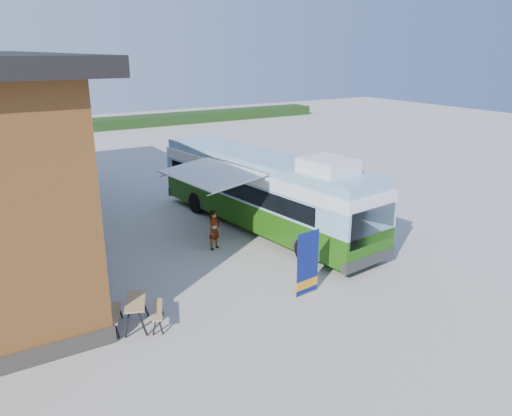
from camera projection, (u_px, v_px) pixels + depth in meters
ground at (305, 286)px, 16.84m from camera, size 100.00×100.00×0.00m
hedge at (146, 121)px, 51.52m from camera, size 40.00×3.00×1.00m
bus at (263, 189)px, 21.73m from camera, size 4.04×12.54×3.78m
awning at (215, 174)px, 20.31m from camera, size 3.20×4.63×0.53m
banner at (307, 269)px, 16.06m from camera, size 0.93×0.25×2.14m
picnic_table at (136, 307)px, 14.18m from camera, size 1.84×1.75×0.83m
person_a at (214, 230)px, 19.71m from camera, size 0.69×0.59×1.60m
person_b at (228, 202)px, 23.10m from camera, size 0.98×1.05×1.74m
slurry_tanker at (29, 157)px, 29.62m from camera, size 2.47×6.95×2.57m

